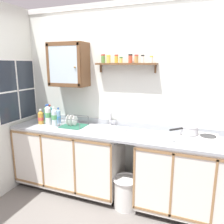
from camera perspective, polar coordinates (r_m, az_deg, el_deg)
name	(u,v)px	position (r m, az deg, el deg)	size (l,w,h in m)	color
floor	(107,220)	(2.84, -1.33, -26.49)	(6.08, 6.08, 0.00)	slate
back_wall	(128,101)	(2.97, 4.17, 2.91)	(3.68, 0.07, 2.57)	silver
lower_cabinet_run	(69,158)	(3.26, -11.05, -11.81)	(1.53, 0.57, 0.90)	black
lower_cabinet_run_right	(192,180)	(2.83, 20.26, -16.31)	(1.28, 0.57, 0.90)	black
countertop	(120,134)	(2.78, 2.20, -5.68)	(3.04, 0.59, 0.03)	#9EA3A8
backsplash	(127,124)	(3.01, 3.89, -3.18)	(3.04, 0.02, 0.08)	#9EA3A8
sink	(104,131)	(2.89, -2.03, -4.94)	(0.58, 0.48, 0.44)	silver
hot_plate_stove	(198,139)	(2.63, 21.57, -6.47)	(0.43, 0.33, 0.07)	silver
saucepan	(189,129)	(2.63, 19.43, -4.29)	(0.30, 0.31, 0.10)	silver
bottle_detergent_teal_0	(50,115)	(3.31, -15.90, -0.69)	(0.08, 0.08, 0.27)	teal
bottle_water_blue_1	(59,116)	(3.28, -13.80, -1.11)	(0.06, 0.06, 0.23)	#8CB7E0
bottle_opaque_white_2	(48,115)	(3.20, -16.36, -0.80)	(0.08, 0.08, 0.30)	white
bottle_water_clear_3	(54,117)	(3.11, -14.88, -1.35)	(0.07, 0.07, 0.28)	silver
bottle_soda_green_4	(47,114)	(3.40, -16.70, -0.56)	(0.08, 0.08, 0.26)	#4CB266
bottle_juice_amber_5	(41,117)	(3.31, -18.10, -1.36)	(0.08, 0.08, 0.22)	gold
dish_rack	(73,124)	(3.07, -10.07, -3.11)	(0.34, 0.27, 0.16)	#26664C
wall_cabinet	(69,65)	(3.11, -11.28, 12.02)	(0.53, 0.30, 0.59)	brown
spice_shelf	(125,62)	(2.85, 3.33, 12.87)	(0.80, 0.14, 0.23)	brown
window	(17,91)	(3.41, -23.55, 5.14)	(0.03, 0.73, 0.88)	#262D38
trash_bin	(126,192)	(2.92, 3.56, -20.11)	(0.33, 0.33, 0.40)	silver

